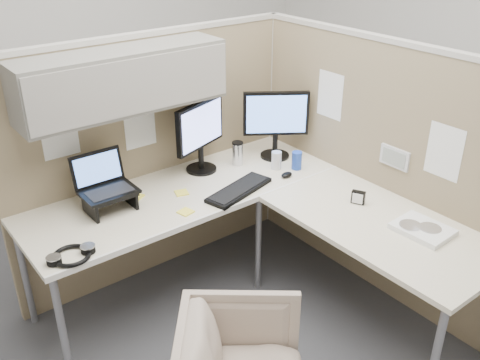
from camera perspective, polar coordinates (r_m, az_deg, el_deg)
ground at (r=3.40m, az=1.30°, el=-14.92°), size 4.50×4.50×0.00m
partition_back at (r=3.32m, az=-10.54°, el=5.87°), size 2.00×0.36×1.63m
partition_right at (r=3.46m, az=13.81°, el=1.34°), size 0.07×2.03×1.63m
desk at (r=3.14m, az=1.75°, el=-3.34°), size 2.00×1.98×0.73m
monitor_left at (r=3.42m, az=-4.26°, el=5.22°), size 0.43×0.20×0.47m
monitor_right at (r=3.62m, az=3.85°, el=6.48°), size 0.38×0.28×0.47m
laptop_station at (r=3.12m, az=-14.05°, el=-0.95°), size 0.30×0.26×0.32m
keyboard at (r=3.25m, az=-0.10°, el=-1.08°), size 0.49×0.27×0.02m
mouse at (r=3.44m, az=5.00°, el=0.56°), size 0.09×0.06×0.03m
travel_mug at (r=3.57m, az=-0.26°, el=2.88°), size 0.08×0.08×0.16m
soda_can_green at (r=3.54m, az=6.08°, el=2.09°), size 0.07×0.07×0.12m
soda_can_silver at (r=3.53m, az=3.91°, el=2.11°), size 0.07×0.07×0.12m
sticky_note_a at (r=3.05m, az=-5.82°, el=-3.40°), size 0.09×0.09×0.01m
sticky_note_d at (r=3.25m, az=-6.25°, el=-1.35°), size 0.09×0.09×0.01m
sticky_note_c at (r=3.25m, az=-11.00°, el=-1.75°), size 0.10×0.10×0.01m
headphones at (r=2.78m, az=-17.54°, el=-7.67°), size 0.24×0.20×0.04m
paper_stack at (r=3.02m, az=18.88°, el=-4.99°), size 0.24×0.30×0.03m
desk_clock at (r=3.18m, az=12.49°, el=-1.82°), size 0.06×0.08×0.08m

